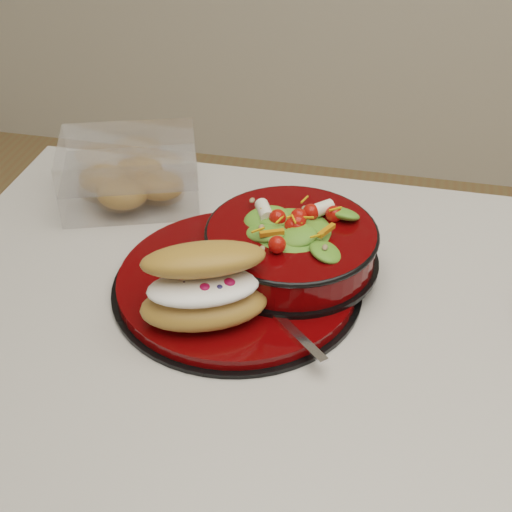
% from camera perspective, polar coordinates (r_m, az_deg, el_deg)
% --- Properties ---
extents(dinner_plate, '(0.32, 0.32, 0.02)m').
position_cam_1_polar(dinner_plate, '(0.90, -1.49, -2.14)').
color(dinner_plate, black).
rests_on(dinner_plate, island_counter).
extents(salad_bowl, '(0.22, 0.22, 0.09)m').
position_cam_1_polar(salad_bowl, '(0.89, 2.86, 1.35)').
color(salad_bowl, black).
rests_on(salad_bowl, dinner_plate).
extents(croissant, '(0.17, 0.14, 0.09)m').
position_cam_1_polar(croissant, '(0.81, -4.12, -2.40)').
color(croissant, '#AC7434').
rests_on(croissant, dinner_plate).
extents(fork, '(0.12, 0.12, 0.00)m').
position_cam_1_polar(fork, '(0.83, 1.99, -5.05)').
color(fork, silver).
rests_on(fork, dinner_plate).
extents(pastry_box, '(0.23, 0.20, 0.09)m').
position_cam_1_polar(pastry_box, '(1.07, -10.05, 6.51)').
color(pastry_box, white).
rests_on(pastry_box, island_counter).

